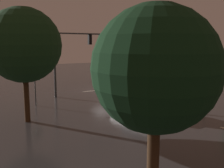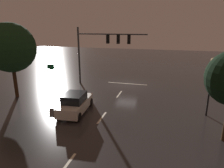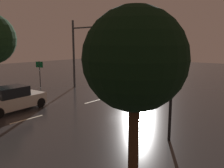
{
  "view_description": "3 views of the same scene",
  "coord_description": "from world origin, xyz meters",
  "px_view_note": "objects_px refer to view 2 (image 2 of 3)",
  "views": [
    {
      "loc": [
        13.46,
        24.29,
        5.07
      ],
      "look_at": [
        0.9,
        3.22,
        1.2
      ],
      "focal_mm": 40.2,
      "sensor_mm": 36.0,
      "label": 1
    },
    {
      "loc": [
        -4.73,
        24.03,
        7.09
      ],
      "look_at": [
        0.73,
        4.31,
        1.17
      ],
      "focal_mm": 32.41,
      "sensor_mm": 36.0,
      "label": 2
    },
    {
      "loc": [
        -12.7,
        17.13,
        4.61
      ],
      "look_at": [
        -0.38,
        2.25,
        1.2
      ],
      "focal_mm": 37.03,
      "sensor_mm": 36.0,
      "label": 3
    }
  ],
  "objects_px": {
    "traffic_signal_assembly": "(102,45)",
    "car_approaching": "(75,103)",
    "route_sign": "(51,70)",
    "tree_right_far": "(11,48)",
    "street_lamp_left_kerb": "(212,76)"
  },
  "relations": [
    {
      "from": "traffic_signal_assembly",
      "to": "car_approaching",
      "type": "height_order",
      "value": "traffic_signal_assembly"
    },
    {
      "from": "route_sign",
      "to": "tree_right_far",
      "type": "xyz_separation_m",
      "value": [
        1.58,
        4.13,
        3.02
      ]
    },
    {
      "from": "street_lamp_left_kerb",
      "to": "route_sign",
      "type": "distance_m",
      "value": 17.08
    },
    {
      "from": "car_approaching",
      "to": "street_lamp_left_kerb",
      "type": "relative_size",
      "value": 0.94
    },
    {
      "from": "street_lamp_left_kerb",
      "to": "tree_right_far",
      "type": "bearing_deg",
      "value": 0.93
    },
    {
      "from": "street_lamp_left_kerb",
      "to": "tree_right_far",
      "type": "distance_m",
      "value": 18.24
    },
    {
      "from": "traffic_signal_assembly",
      "to": "car_approaching",
      "type": "xyz_separation_m",
      "value": [
        -0.4,
        8.62,
        -4.11
      ]
    },
    {
      "from": "street_lamp_left_kerb",
      "to": "route_sign",
      "type": "xyz_separation_m",
      "value": [
        16.59,
        -3.84,
        -1.35
      ]
    },
    {
      "from": "street_lamp_left_kerb",
      "to": "tree_right_far",
      "type": "relative_size",
      "value": 0.64
    },
    {
      "from": "traffic_signal_assembly",
      "to": "route_sign",
      "type": "xyz_separation_m",
      "value": [
        5.57,
        2.53,
        -2.9
      ]
    },
    {
      "from": "traffic_signal_assembly",
      "to": "tree_right_far",
      "type": "height_order",
      "value": "tree_right_far"
    },
    {
      "from": "route_sign",
      "to": "tree_right_far",
      "type": "bearing_deg",
      "value": 69.13
    },
    {
      "from": "tree_right_far",
      "to": "street_lamp_left_kerb",
      "type": "bearing_deg",
      "value": -179.07
    },
    {
      "from": "car_approaching",
      "to": "route_sign",
      "type": "height_order",
      "value": "route_sign"
    },
    {
      "from": "street_lamp_left_kerb",
      "to": "car_approaching",
      "type": "bearing_deg",
      "value": 11.94
    }
  ]
}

